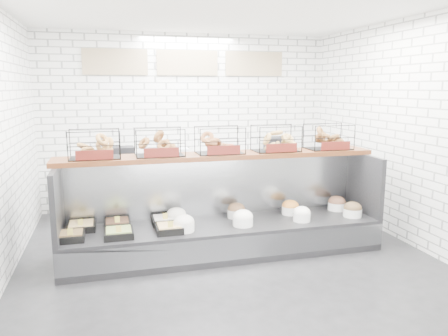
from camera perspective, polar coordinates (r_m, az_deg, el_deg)
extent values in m
plane|color=black|center=(5.45, 0.86, -12.11)|extent=(5.50, 5.50, 0.00)
cube|color=white|center=(7.73, -4.71, 6.09)|extent=(5.00, 0.02, 3.00)
cube|color=white|center=(6.22, 23.70, 4.16)|extent=(0.02, 5.50, 3.00)
cube|color=white|center=(5.10, 0.96, 20.73)|extent=(5.00, 5.50, 0.02)
cube|color=tan|center=(7.56, -14.02, 13.31)|extent=(1.05, 0.03, 0.42)
cube|color=tan|center=(7.69, -4.79, 13.53)|extent=(1.05, 0.03, 0.42)
cube|color=tan|center=(7.99, 3.95, 13.43)|extent=(1.05, 0.03, 0.42)
cube|color=black|center=(5.64, 0.02, -9.10)|extent=(4.00, 0.90, 0.40)
cube|color=#93969B|center=(5.24, 1.27, -10.44)|extent=(4.00, 0.03, 0.28)
cube|color=#93969B|center=(5.86, -1.02, -2.25)|extent=(4.00, 0.08, 0.80)
cube|color=black|center=(5.33, -20.97, -4.27)|extent=(0.06, 0.90, 0.80)
cube|color=black|center=(6.26, 17.72, -1.91)|extent=(0.06, 0.90, 0.80)
cube|color=black|center=(5.25, -19.32, -8.47)|extent=(0.29, 0.29, 0.08)
cube|color=brown|center=(5.24, -19.35, -8.11)|extent=(0.25, 0.25, 0.04)
cube|color=#DAC44B|center=(5.13, -19.46, -7.89)|extent=(0.06, 0.01, 0.08)
cube|color=black|center=(5.57, -18.12, -7.32)|extent=(0.33, 0.33, 0.08)
cube|color=#F5CB7D|center=(5.56, -18.15, -6.97)|extent=(0.28, 0.28, 0.04)
cube|color=#DAC44B|center=(5.43, -18.24, -6.77)|extent=(0.06, 0.01, 0.08)
cube|color=black|center=(5.21, -13.58, -8.32)|extent=(0.33, 0.33, 0.08)
cube|color=#859A4E|center=(5.20, -13.60, -7.96)|extent=(0.28, 0.28, 0.04)
cube|color=#DAC44B|center=(5.07, -13.59, -7.77)|extent=(0.06, 0.01, 0.08)
cube|color=black|center=(5.56, -13.76, -7.12)|extent=(0.31, 0.31, 0.08)
cube|color=brown|center=(5.54, -13.78, -6.78)|extent=(0.27, 0.27, 0.04)
cube|color=#DAC44B|center=(5.42, -13.77, -6.56)|extent=(0.06, 0.01, 0.08)
cube|color=black|center=(5.26, -7.17, -7.91)|extent=(0.31, 0.31, 0.08)
cube|color=#E4BC75|center=(5.25, -7.18, -7.54)|extent=(0.26, 0.26, 0.04)
cube|color=#DAC44B|center=(5.13, -7.03, -7.33)|extent=(0.06, 0.01, 0.08)
cube|color=black|center=(5.58, -7.80, -6.85)|extent=(0.30, 0.30, 0.08)
cube|color=white|center=(5.56, -7.81, -6.50)|extent=(0.26, 0.26, 0.04)
cube|color=#DAC44B|center=(5.45, -7.68, -6.27)|extent=(0.06, 0.01, 0.08)
cylinder|color=white|center=(5.28, -5.23, -7.63)|extent=(0.25, 0.25, 0.11)
ellipsoid|color=silver|center=(5.26, -5.24, -7.00)|extent=(0.24, 0.24, 0.17)
cylinder|color=white|center=(5.59, -6.24, -6.60)|extent=(0.25, 0.25, 0.11)
ellipsoid|color=silver|center=(5.57, -6.25, -6.01)|extent=(0.25, 0.25, 0.17)
cylinder|color=white|center=(5.46, 2.49, -6.96)|extent=(0.26, 0.26, 0.11)
ellipsoid|color=white|center=(5.45, 2.49, -6.36)|extent=(0.25, 0.25, 0.17)
cylinder|color=white|center=(5.79, 1.62, -5.94)|extent=(0.24, 0.24, 0.11)
ellipsoid|color=brown|center=(5.77, 1.63, -5.36)|extent=(0.23, 0.23, 0.16)
cylinder|color=white|center=(5.73, 10.11, -6.29)|extent=(0.22, 0.22, 0.11)
ellipsoid|color=white|center=(5.71, 10.13, -5.71)|extent=(0.22, 0.22, 0.15)
cylinder|color=white|center=(6.00, 8.65, -5.46)|extent=(0.23, 0.23, 0.11)
ellipsoid|color=orange|center=(5.98, 8.67, -4.90)|extent=(0.23, 0.23, 0.16)
cylinder|color=white|center=(6.07, 16.42, -5.59)|extent=(0.25, 0.25, 0.11)
ellipsoid|color=brown|center=(6.06, 16.45, -5.04)|extent=(0.24, 0.24, 0.17)
cylinder|color=white|center=(6.33, 14.50, -4.84)|extent=(0.25, 0.25, 0.11)
ellipsoid|color=brown|center=(6.31, 14.52, -4.31)|extent=(0.24, 0.24, 0.17)
cube|color=#46200F|center=(5.59, -0.56, 1.63)|extent=(4.10, 0.50, 0.06)
cube|color=black|center=(5.40, -16.56, 3.00)|extent=(0.60, 0.38, 0.34)
cube|color=#52150F|center=(5.21, -16.56, 1.64)|extent=(0.42, 0.02, 0.11)
cube|color=black|center=(5.43, -8.44, 3.37)|extent=(0.60, 0.38, 0.34)
cube|color=#52150F|center=(5.24, -8.16, 2.02)|extent=(0.42, 0.02, 0.11)
cube|color=black|center=(5.57, -0.57, 3.66)|extent=(0.60, 0.38, 0.34)
cube|color=#52150F|center=(5.39, -0.03, 2.36)|extent=(0.42, 0.02, 0.11)
cube|color=black|center=(5.80, 6.80, 3.87)|extent=(0.60, 0.38, 0.34)
cube|color=#52150F|center=(5.63, 7.54, 2.63)|extent=(0.42, 0.02, 0.11)
cube|color=black|center=(6.13, 13.49, 4.01)|extent=(0.60, 0.38, 0.34)
cube|color=#52150F|center=(5.96, 14.37, 2.83)|extent=(0.42, 0.02, 0.11)
cube|color=#93969B|center=(7.57, -4.16, -2.03)|extent=(4.00, 0.60, 0.90)
cube|color=black|center=(7.29, -13.25, 1.77)|extent=(0.40, 0.30, 0.24)
cube|color=silver|center=(7.37, -6.05, 1.86)|extent=(0.35, 0.28, 0.18)
cylinder|color=#DF5E37|center=(7.59, 0.91, 2.32)|extent=(0.09, 0.09, 0.22)
cube|color=black|center=(7.93, 6.57, 2.90)|extent=(0.30, 0.30, 0.30)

